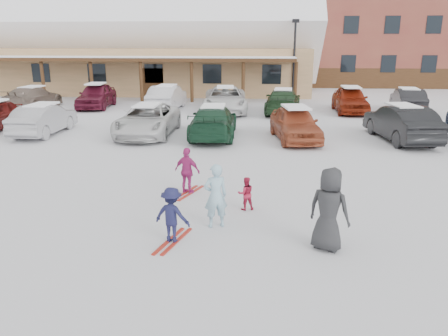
# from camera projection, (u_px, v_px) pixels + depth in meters

# --- Properties ---
(ground) EXTENTS (160.00, 160.00, 0.00)m
(ground) POSITION_uv_depth(u_px,v_px,m) (209.00, 218.00, 10.71)
(ground) COLOR silver
(ground) RESTS_ON ground
(day_lodge) EXTENTS (29.12, 12.50, 10.38)m
(day_lodge) POSITION_uv_depth(u_px,v_px,m) (141.00, 43.00, 37.05)
(day_lodge) COLOR tan
(day_lodge) RESTS_ON ground
(lamp_post) EXTENTS (0.50, 0.25, 5.65)m
(lamp_post) POSITION_uv_depth(u_px,v_px,m) (294.00, 54.00, 31.45)
(lamp_post) COLOR black
(lamp_post) RESTS_ON ground
(conifer_3) EXTENTS (3.96, 3.96, 9.18)m
(conifer_3) POSITION_uv_depth(u_px,v_px,m) (303.00, 32.00, 50.88)
(conifer_3) COLOR black
(conifer_3) RESTS_ON ground
(adult_skier) EXTENTS (0.65, 0.53, 1.52)m
(adult_skier) POSITION_uv_depth(u_px,v_px,m) (216.00, 196.00, 10.02)
(adult_skier) COLOR #93BDCF
(adult_skier) RESTS_ON ground
(toddler_red) EXTENTS (0.49, 0.43, 0.87)m
(toddler_red) POSITION_uv_depth(u_px,v_px,m) (246.00, 193.00, 11.14)
(toddler_red) COLOR #AB1D3A
(toddler_red) RESTS_ON ground
(child_navy) EXTENTS (0.89, 0.66, 1.23)m
(child_navy) POSITION_uv_depth(u_px,v_px,m) (172.00, 215.00, 9.29)
(child_navy) COLOR #16183C
(child_navy) RESTS_ON ground
(skis_child_navy) EXTENTS (0.57, 1.40, 0.03)m
(skis_child_navy) POSITION_uv_depth(u_px,v_px,m) (173.00, 241.00, 9.46)
(skis_child_navy) COLOR #A12217
(skis_child_navy) RESTS_ON ground
(child_magenta) EXTENTS (0.85, 0.58, 1.33)m
(child_magenta) POSITION_uv_depth(u_px,v_px,m) (187.00, 171.00, 12.26)
(child_magenta) COLOR #AB256E
(child_magenta) RESTS_ON ground
(skis_child_magenta) EXTENTS (0.69, 1.38, 0.03)m
(skis_child_magenta) POSITION_uv_depth(u_px,v_px,m) (188.00, 193.00, 12.44)
(skis_child_magenta) COLOR #A12217
(skis_child_magenta) RESTS_ON ground
(bystander_dark) EXTENTS (1.03, 0.91, 1.76)m
(bystander_dark) POSITION_uv_depth(u_px,v_px,m) (329.00, 209.00, 8.89)
(bystander_dark) COLOR #292A2C
(bystander_dark) RESTS_ON ground
(parked_car_1) EXTENTS (1.48, 4.21, 1.39)m
(parked_car_1) POSITION_uv_depth(u_px,v_px,m) (43.00, 119.00, 20.12)
(parked_car_1) COLOR #9D9CA1
(parked_car_1) RESTS_ON ground
(parked_car_2) EXTENTS (2.38, 5.07, 1.40)m
(parked_car_2) POSITION_uv_depth(u_px,v_px,m) (148.00, 120.00, 19.91)
(parked_car_2) COLOR silver
(parked_car_2) RESTS_ON ground
(parked_car_3) EXTENTS (2.08, 4.89, 1.41)m
(parked_car_3) POSITION_uv_depth(u_px,v_px,m) (213.00, 122.00, 19.51)
(parked_car_3) COLOR #183F29
(parked_car_3) RESTS_ON ground
(parked_car_4) EXTENTS (2.35, 4.48, 1.45)m
(parked_car_4) POSITION_uv_depth(u_px,v_px,m) (295.00, 123.00, 18.95)
(parked_car_4) COLOR #A94D2D
(parked_car_4) RESTS_ON ground
(parked_car_5) EXTENTS (2.27, 4.87, 1.54)m
(parked_car_5) POSITION_uv_depth(u_px,v_px,m) (401.00, 123.00, 18.80)
(parked_car_5) COLOR black
(parked_car_5) RESTS_ON ground
(parked_car_7) EXTENTS (2.22, 4.88, 1.39)m
(parked_car_7) POSITION_uv_depth(u_px,v_px,m) (33.00, 98.00, 27.81)
(parked_car_7) COLOR gray
(parked_car_7) RESTS_ON ground
(parked_car_8) EXTENTS (2.21, 4.69, 1.55)m
(parked_car_8) POSITION_uv_depth(u_px,v_px,m) (96.00, 96.00, 28.10)
(parked_car_8) COLOR maroon
(parked_car_8) RESTS_ON ground
(parked_car_9) EXTENTS (1.76, 4.65, 1.51)m
(parked_car_9) POSITION_uv_depth(u_px,v_px,m) (167.00, 98.00, 27.31)
(parked_car_9) COLOR silver
(parked_car_9) RESTS_ON ground
(parked_car_10) EXTENTS (2.95, 5.68, 1.53)m
(parked_car_10) POSITION_uv_depth(u_px,v_px,m) (225.00, 99.00, 26.36)
(parked_car_10) COLOR silver
(parked_car_10) RESTS_ON ground
(parked_car_11) EXTENTS (2.40, 5.08, 1.43)m
(parked_car_11) POSITION_uv_depth(u_px,v_px,m) (283.00, 101.00, 25.90)
(parked_car_11) COLOR #213F22
(parked_car_11) RESTS_ON ground
(parked_car_12) EXTENTS (1.91, 4.54, 1.53)m
(parked_car_12) POSITION_uv_depth(u_px,v_px,m) (350.00, 100.00, 26.25)
(parked_car_12) COLOR maroon
(parked_car_12) RESTS_ON ground
(parked_car_13) EXTENTS (2.04, 4.47, 1.42)m
(parked_car_13) POSITION_uv_depth(u_px,v_px,m) (408.00, 100.00, 26.37)
(parked_car_13) COLOR black
(parked_car_13) RESTS_ON ground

